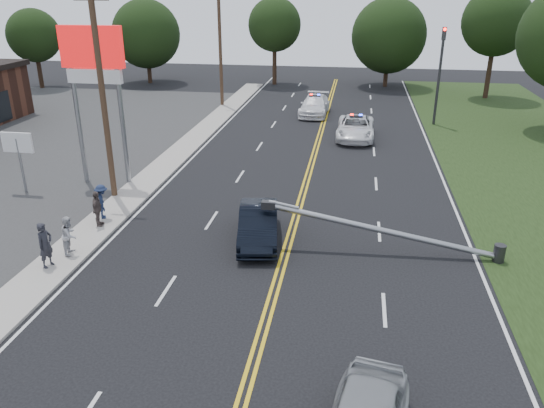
% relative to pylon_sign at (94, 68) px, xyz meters
% --- Properties ---
extents(ground, '(120.00, 120.00, 0.00)m').
position_rel_pylon_sign_xyz_m(ground, '(10.50, -14.00, -6.00)').
color(ground, black).
rests_on(ground, ground).
extents(sidewalk, '(1.80, 70.00, 0.12)m').
position_rel_pylon_sign_xyz_m(sidewalk, '(2.10, -4.00, -5.94)').
color(sidewalk, '#9F9990').
rests_on(sidewalk, ground).
extents(centerline_yellow, '(0.36, 80.00, 0.00)m').
position_rel_pylon_sign_xyz_m(centerline_yellow, '(10.50, -4.00, -5.99)').
color(centerline_yellow, gold).
rests_on(centerline_yellow, ground).
extents(pylon_sign, '(3.20, 0.35, 8.00)m').
position_rel_pylon_sign_xyz_m(pylon_sign, '(0.00, 0.00, 0.00)').
color(pylon_sign, gray).
rests_on(pylon_sign, ground).
extents(small_sign, '(1.60, 0.14, 3.10)m').
position_rel_pylon_sign_xyz_m(small_sign, '(-3.50, -2.00, -3.66)').
color(small_sign, gray).
rests_on(small_sign, ground).
extents(traffic_signal, '(0.28, 0.41, 7.05)m').
position_rel_pylon_sign_xyz_m(traffic_signal, '(18.80, 16.00, -1.79)').
color(traffic_signal, '#2D2D30').
rests_on(traffic_signal, ground).
extents(fallen_streetlight, '(9.36, 0.44, 1.91)m').
position_rel_pylon_sign_xyz_m(fallen_streetlight, '(14.69, -6.00, -5.08)').
color(fallen_streetlight, '#2D2D30').
rests_on(fallen_streetlight, ground).
extents(utility_pole_mid, '(1.60, 0.28, 10.00)m').
position_rel_pylon_sign_xyz_m(utility_pole_mid, '(1.30, -2.00, -0.91)').
color(utility_pole_mid, '#382619').
rests_on(utility_pole_mid, ground).
extents(utility_pole_far, '(1.60, 0.28, 10.00)m').
position_rel_pylon_sign_xyz_m(utility_pole_far, '(1.30, 20.00, -0.91)').
color(utility_pole_far, '#382619').
rests_on(utility_pole_far, ground).
extents(tree_4, '(5.20, 5.20, 7.78)m').
position_rel_pylon_sign_xyz_m(tree_4, '(-19.30, 25.83, -0.83)').
color(tree_4, black).
rests_on(tree_4, ground).
extents(tree_5, '(7.07, 7.07, 8.61)m').
position_rel_pylon_sign_xyz_m(tree_5, '(-9.39, 30.53, -0.92)').
color(tree_5, black).
rests_on(tree_5, ground).
extents(tree_6, '(5.43, 5.43, 8.79)m').
position_rel_pylon_sign_xyz_m(tree_6, '(4.13, 31.68, 0.06)').
color(tree_6, black).
rests_on(tree_6, ground).
extents(tree_7, '(7.50, 7.50, 8.85)m').
position_rel_pylon_sign_xyz_m(tree_7, '(15.76, 32.27, -0.90)').
color(tree_7, black).
rests_on(tree_7, ground).
extents(tree_8, '(6.08, 6.08, 9.86)m').
position_rel_pylon_sign_xyz_m(tree_8, '(24.84, 27.40, 0.80)').
color(tree_8, black).
rests_on(tree_8, ground).
extents(crashed_sedan, '(2.20, 4.60, 1.45)m').
position_rel_pylon_sign_xyz_m(crashed_sedan, '(9.25, -5.66, -5.27)').
color(crashed_sedan, black).
rests_on(crashed_sedan, ground).
extents(emergency_a, '(2.54, 5.38, 1.49)m').
position_rel_pylon_sign_xyz_m(emergency_a, '(12.95, 11.04, -5.25)').
color(emergency_a, white).
rests_on(emergency_a, ground).
extents(emergency_b, '(2.34, 5.36, 1.53)m').
position_rel_pylon_sign_xyz_m(emergency_b, '(9.57, 17.84, -5.23)').
color(emergency_b, white).
rests_on(emergency_b, ground).
extents(bystander_a, '(0.55, 0.71, 1.73)m').
position_rel_pylon_sign_xyz_m(bystander_a, '(2.00, -9.21, -5.01)').
color(bystander_a, '#24242B').
rests_on(bystander_a, sidewalk).
extents(bystander_b, '(0.68, 0.82, 1.53)m').
position_rel_pylon_sign_xyz_m(bystander_b, '(2.32, -8.11, -5.11)').
color(bystander_b, '#AEAEB3').
rests_on(bystander_b, sidewalk).
extents(bystander_c, '(0.99, 1.16, 1.56)m').
position_rel_pylon_sign_xyz_m(bystander_c, '(2.04, -4.72, -5.10)').
color(bystander_c, '#1B2644').
rests_on(bystander_c, sidewalk).
extents(bystander_d, '(0.52, 0.96, 1.56)m').
position_rel_pylon_sign_xyz_m(bystander_d, '(2.21, -5.53, -5.10)').
color(bystander_d, '#534642').
rests_on(bystander_d, sidewalk).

